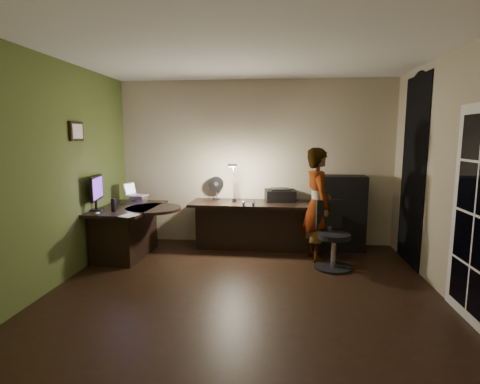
# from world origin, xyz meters

# --- Properties ---
(floor) EXTENTS (4.50, 4.00, 0.01)m
(floor) POSITION_xyz_m (0.00, 0.00, -0.01)
(floor) COLOR black
(floor) RESTS_ON ground
(ceiling) EXTENTS (4.50, 4.00, 0.01)m
(ceiling) POSITION_xyz_m (0.00, 0.00, 2.71)
(ceiling) COLOR silver
(ceiling) RESTS_ON floor
(wall_back) EXTENTS (4.50, 0.01, 2.70)m
(wall_back) POSITION_xyz_m (0.00, 2.00, 1.35)
(wall_back) COLOR tan
(wall_back) RESTS_ON floor
(wall_front) EXTENTS (4.50, 0.01, 2.70)m
(wall_front) POSITION_xyz_m (0.00, -2.00, 1.35)
(wall_front) COLOR tan
(wall_front) RESTS_ON floor
(wall_left) EXTENTS (0.01, 4.00, 2.70)m
(wall_left) POSITION_xyz_m (-2.25, 0.00, 1.35)
(wall_left) COLOR tan
(wall_left) RESTS_ON floor
(wall_right) EXTENTS (0.01, 4.00, 2.70)m
(wall_right) POSITION_xyz_m (2.25, 0.00, 1.35)
(wall_right) COLOR tan
(wall_right) RESTS_ON floor
(green_wall_overlay) EXTENTS (0.00, 4.00, 2.70)m
(green_wall_overlay) POSITION_xyz_m (-2.24, 0.00, 1.35)
(green_wall_overlay) COLOR #495A25
(green_wall_overlay) RESTS_ON floor
(arched_doorway) EXTENTS (0.01, 0.90, 2.60)m
(arched_doorway) POSITION_xyz_m (2.24, 1.15, 1.30)
(arched_doorway) COLOR black
(arched_doorway) RESTS_ON floor
(french_door) EXTENTS (0.02, 0.92, 2.10)m
(french_door) POSITION_xyz_m (2.24, -0.55, 1.05)
(french_door) COLOR white
(french_door) RESTS_ON floor
(framed_picture) EXTENTS (0.04, 0.30, 0.25)m
(framed_picture) POSITION_xyz_m (-2.22, 0.45, 1.85)
(framed_picture) COLOR black
(framed_picture) RESTS_ON wall_left
(desk_left) EXTENTS (0.85, 1.33, 0.75)m
(desk_left) POSITION_xyz_m (-1.83, 1.05, 0.37)
(desk_left) COLOR black
(desk_left) RESTS_ON floor
(desk_right) EXTENTS (2.01, 0.74, 0.75)m
(desk_right) POSITION_xyz_m (0.00, 1.63, 0.37)
(desk_right) COLOR black
(desk_right) RESTS_ON floor
(cabinet) EXTENTS (0.80, 0.41, 1.18)m
(cabinet) POSITION_xyz_m (1.36, 1.73, 0.59)
(cabinet) COLOR black
(cabinet) RESTS_ON floor
(laptop_stand) EXTENTS (0.25, 0.22, 0.10)m
(laptop_stand) POSITION_xyz_m (-1.84, 1.54, 0.80)
(laptop_stand) COLOR silver
(laptop_stand) RESTS_ON desk_left
(laptop) EXTENTS (0.35, 0.33, 0.20)m
(laptop) POSITION_xyz_m (-1.84, 1.54, 0.94)
(laptop) COLOR silver
(laptop) RESTS_ON laptop_stand
(monitor) EXTENTS (0.22, 0.55, 0.36)m
(monitor) POSITION_xyz_m (-2.18, 0.79, 0.93)
(monitor) COLOR black
(monitor) RESTS_ON desk_left
(mouse) EXTENTS (0.08, 0.10, 0.03)m
(mouse) POSITION_xyz_m (-2.01, 0.49, 0.77)
(mouse) COLOR silver
(mouse) RESTS_ON desk_left
(phone) EXTENTS (0.08, 0.13, 0.01)m
(phone) POSITION_xyz_m (-2.00, 1.26, 0.75)
(phone) COLOR black
(phone) RESTS_ON desk_left
(pen) EXTENTS (0.05, 0.13, 0.01)m
(pen) POSITION_xyz_m (-1.51, 0.54, 0.75)
(pen) COLOR black
(pen) RESTS_ON desk_left
(speaker) EXTENTS (0.08, 0.08, 0.19)m
(speaker) POSITION_xyz_m (-1.88, 0.70, 0.84)
(speaker) COLOR black
(speaker) RESTS_ON desk_left
(notepad) EXTENTS (0.23, 0.27, 0.01)m
(notepad) POSITION_xyz_m (-1.56, 0.44, 0.76)
(notepad) COLOR silver
(notepad) RESTS_ON desk_left
(desk_fan) EXTENTS (0.26, 0.17, 0.38)m
(desk_fan) POSITION_xyz_m (-0.63, 1.90, 0.94)
(desk_fan) COLOR black
(desk_fan) RESTS_ON desk_right
(headphones) EXTENTS (0.20, 0.11, 0.09)m
(headphones) POSITION_xyz_m (-0.05, 1.33, 0.79)
(headphones) COLOR #2448A0
(headphones) RESTS_ON desk_right
(printer) EXTENTS (0.51, 0.43, 0.21)m
(printer) POSITION_xyz_m (0.43, 1.80, 0.85)
(printer) COLOR black
(printer) RESTS_ON desk_right
(desk_lamp) EXTENTS (0.18, 0.31, 0.66)m
(desk_lamp) POSITION_xyz_m (-0.30, 1.64, 1.08)
(desk_lamp) COLOR black
(desk_lamp) RESTS_ON desk_right
(office_chair) EXTENTS (0.62, 0.62, 0.91)m
(office_chair) POSITION_xyz_m (1.15, 0.81, 0.46)
(office_chair) COLOR black
(office_chair) RESTS_ON floor
(person) EXTENTS (0.50, 0.65, 1.63)m
(person) POSITION_xyz_m (0.96, 1.18, 0.82)
(person) COLOR #D8A88C
(person) RESTS_ON floor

